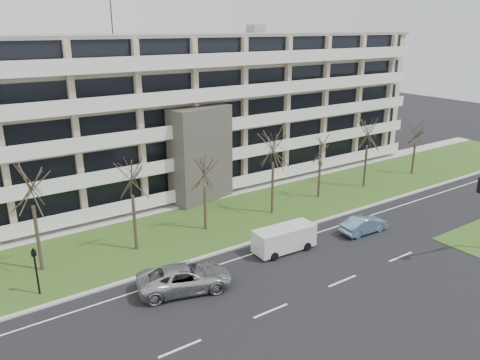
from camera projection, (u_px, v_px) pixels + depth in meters
ground at (342, 281)px, 30.83m from camera, size 160.00×160.00×0.00m
grass_verge at (233, 217)px, 40.99m from camera, size 90.00×10.00×0.06m
curb at (268, 237)px, 37.07m from camera, size 90.00×0.35×0.12m
sidewalk at (202, 199)px, 45.29m from camera, size 90.00×2.00×0.08m
lane_edge_line at (280, 245)px, 35.91m from camera, size 90.00×0.12×0.01m
apartment_building at (167, 111)px, 48.25m from camera, size 60.50×15.10×18.75m
silver_pickup at (185, 278)px, 29.59m from camera, size 6.54×4.33×1.67m
blue_sedan at (364, 225)px, 37.87m from camera, size 4.26×1.65×1.38m
white_van at (285, 237)px, 34.72m from camera, size 4.90×2.18×1.86m
pedestrian_signal at (35, 265)px, 28.66m from camera, size 0.33×0.27×3.19m
tree_1 at (29, 179)px, 30.16m from camera, size 4.23×4.23×8.47m
tree_2 at (131, 173)px, 33.27m from camera, size 3.89×3.89×7.77m
tree_3 at (204, 170)px, 37.03m from camera, size 3.31×3.31×6.62m
tree_4 at (274, 141)px, 39.93m from camera, size 4.26×4.26×8.52m
tree_5 at (321, 146)px, 44.27m from camera, size 3.33×3.33×6.66m
tree_6 at (368, 129)px, 47.02m from camera, size 3.96×3.96×7.91m
tree_7 at (417, 130)px, 51.53m from camera, size 3.25×3.25×6.50m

